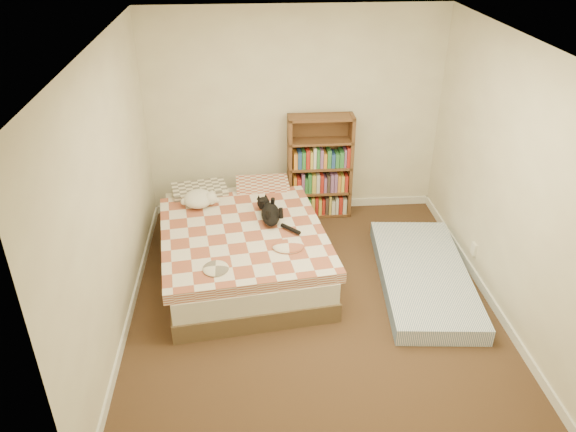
{
  "coord_description": "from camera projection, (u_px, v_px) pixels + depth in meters",
  "views": [
    {
      "loc": [
        -0.58,
        -4.34,
        3.45
      ],
      "look_at": [
        -0.21,
        0.3,
        0.84
      ],
      "focal_mm": 35.0,
      "sensor_mm": 36.0,
      "label": 1
    }
  ],
  "objects": [
    {
      "name": "room",
      "position": [
        315.0,
        196.0,
        4.92
      ],
      "size": [
        3.51,
        4.01,
        2.51
      ],
      "color": "#3F271B",
      "rests_on": "ground"
    },
    {
      "name": "bed",
      "position": [
        242.0,
        243.0,
        5.98
      ],
      "size": [
        1.85,
        2.4,
        0.59
      ],
      "rotation": [
        0.0,
        0.0,
        0.13
      ],
      "color": "brown",
      "rests_on": "room"
    },
    {
      "name": "bookshelf",
      "position": [
        319.0,
        177.0,
        6.88
      ],
      "size": [
        0.78,
        0.26,
        1.29
      ],
      "rotation": [
        0.0,
        0.0,
        0.01
      ],
      "color": "brown",
      "rests_on": "room"
    },
    {
      "name": "floor_mattress",
      "position": [
        423.0,
        276.0,
        5.77
      ],
      "size": [
        1.03,
        1.98,
        0.17
      ],
      "primitive_type": "cube",
      "rotation": [
        0.0,
        0.0,
        -0.09
      ],
      "color": "#6F8DBA",
      "rests_on": "room"
    },
    {
      "name": "black_cat",
      "position": [
        271.0,
        212.0,
        5.88
      ],
      "size": [
        0.32,
        0.75,
        0.17
      ],
      "rotation": [
        0.0,
        0.0,
        0.27
      ],
      "color": "black",
      "rests_on": "bed"
    },
    {
      "name": "white_dog",
      "position": [
        199.0,
        199.0,
        6.11
      ],
      "size": [
        0.45,
        0.46,
        0.17
      ],
      "rotation": [
        0.0,
        0.0,
        0.56
      ],
      "color": "white",
      "rests_on": "bed"
    }
  ]
}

